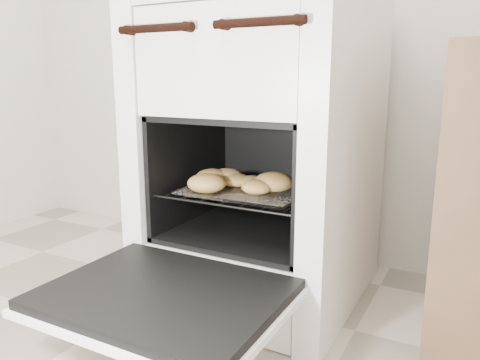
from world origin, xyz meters
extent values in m
cube|color=white|center=(-0.02, 1.16, 0.49)|extent=(0.64, 0.68, 0.98)
cylinder|color=black|center=(-0.17, 0.80, 0.85)|extent=(0.23, 0.02, 0.02)
cylinder|color=black|center=(0.13, 0.80, 0.85)|extent=(0.23, 0.02, 0.02)
cube|color=black|center=(-0.02, 0.61, 0.22)|extent=(0.55, 0.42, 0.03)
cube|color=white|center=(-0.02, 0.61, 0.20)|extent=(0.57, 0.45, 0.02)
cylinder|color=black|center=(-0.25, 1.08, 0.38)|extent=(0.01, 0.45, 0.01)
cylinder|color=black|center=(0.21, 1.08, 0.38)|extent=(0.01, 0.45, 0.01)
cylinder|color=black|center=(-0.02, 0.86, 0.38)|extent=(0.46, 0.01, 0.01)
cylinder|color=black|center=(-0.02, 1.29, 0.38)|extent=(0.46, 0.01, 0.01)
cylinder|color=black|center=(-0.21, 1.08, 0.38)|extent=(0.01, 0.42, 0.01)
cylinder|color=black|center=(-0.15, 1.08, 0.38)|extent=(0.01, 0.42, 0.01)
cylinder|color=black|center=(-0.09, 1.08, 0.38)|extent=(0.01, 0.42, 0.01)
cylinder|color=black|center=(-0.02, 1.08, 0.38)|extent=(0.01, 0.42, 0.01)
cylinder|color=black|center=(0.04, 1.08, 0.38)|extent=(0.01, 0.42, 0.01)
cylinder|color=black|center=(0.10, 1.08, 0.38)|extent=(0.01, 0.42, 0.01)
cylinder|color=black|center=(0.17, 1.08, 0.38)|extent=(0.01, 0.42, 0.01)
cube|color=white|center=(-0.02, 1.05, 0.38)|extent=(0.36, 0.32, 0.01)
ellipsoid|color=tan|center=(-0.14, 1.03, 0.41)|extent=(0.12, 0.12, 0.05)
ellipsoid|color=tan|center=(-0.07, 1.05, 0.41)|extent=(0.11, 0.11, 0.04)
ellipsoid|color=tan|center=(-0.11, 0.94, 0.42)|extent=(0.12, 0.12, 0.06)
ellipsoid|color=tan|center=(-0.02, 1.06, 0.41)|extent=(0.13, 0.13, 0.04)
ellipsoid|color=tan|center=(0.03, 0.99, 0.41)|extent=(0.12, 0.12, 0.04)
ellipsoid|color=tan|center=(0.06, 1.04, 0.42)|extent=(0.17, 0.17, 0.06)
ellipsoid|color=tan|center=(-0.11, 1.07, 0.41)|extent=(0.11, 0.11, 0.05)
camera|label=1|loc=(0.62, -0.21, 0.73)|focal=35.00mm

